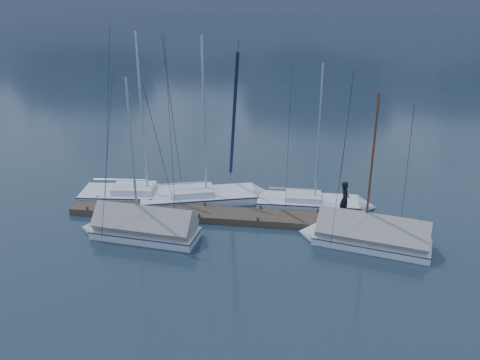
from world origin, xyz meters
name	(u,v)px	position (x,y,z in m)	size (l,w,h in m)	color
ground	(234,238)	(0.00, 0.00, 0.00)	(1000.00, 1000.00, 0.00)	black
dock	(240,217)	(0.00, 2.00, 0.11)	(18.00, 1.50, 0.54)	#382D23
mooring_posts	(230,213)	(-0.50, 2.00, 0.35)	(15.12, 1.52, 0.35)	#382D23
sailboat_open_left	(157,196)	(-4.98, 3.87, 0.18)	(7.81, 3.28, 10.12)	silver
sailboat_open_mid	(215,197)	(-1.71, 4.26, 0.17)	(7.75, 4.21, 9.87)	silver
sailboat_open_right	(323,204)	(4.28, 4.18, 0.15)	(6.48, 2.77, 8.53)	silver
sailboat_covered_near	(362,236)	(6.01, 0.22, 0.40)	(6.44, 3.21, 8.03)	silver
sailboat_covered_far	(136,228)	(-4.72, -0.49, 0.41)	(6.21, 2.67, 8.48)	silver
person	(345,199)	(5.28, 2.45, 1.28)	(0.68, 0.45, 1.87)	black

